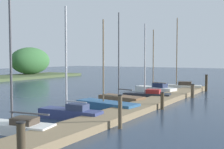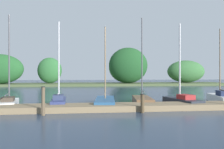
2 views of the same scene
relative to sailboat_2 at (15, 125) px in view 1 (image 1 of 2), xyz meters
name	(u,v)px [view 1 (image 1 of 2)]	position (x,y,z in m)	size (l,w,h in m)	color
dock_pier	(128,111)	(6.13, -2.12, -0.18)	(30.06, 1.80, 0.35)	#847051
sailboat_2	(15,125)	(0.00, 0.00, 0.00)	(1.69, 3.56, 6.27)	white
sailboat_3	(69,111)	(3.33, -0.11, 0.03)	(1.24, 3.76, 5.86)	navy
sailboat_4	(105,105)	(6.54, -0.23, -0.06)	(1.66, 4.44, 5.55)	#285684
sailboat_5	(120,98)	(9.33, 0.33, -0.04)	(1.58, 3.63, 6.41)	brown
sailboat_6	(147,94)	(11.94, -0.57, 0.02)	(1.73, 3.79, 5.84)	#232833
sailboat_7	(155,89)	(15.54, 0.31, 0.03)	(1.97, 4.21, 5.75)	white
sailboat_8	(178,86)	(19.08, -0.73, 0.04)	(1.89, 4.50, 7.15)	silver
mooring_piling_1	(21,144)	(-2.38, -3.24, 0.33)	(0.29, 0.29, 1.35)	#3D3323
mooring_piling_2	(120,112)	(2.97, -3.42, 0.42)	(0.21, 0.21, 1.54)	brown
mooring_piling_3	(162,101)	(8.43, -3.25, 0.19)	(0.25, 0.25, 1.08)	#4C3D28
mooring_piling_4	(193,91)	(14.43, -3.44, 0.21)	(0.32, 0.32, 1.11)	brown
mooring_piling_5	(206,83)	(19.43, -3.34, 0.47)	(0.28, 0.28, 1.63)	#3D3323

